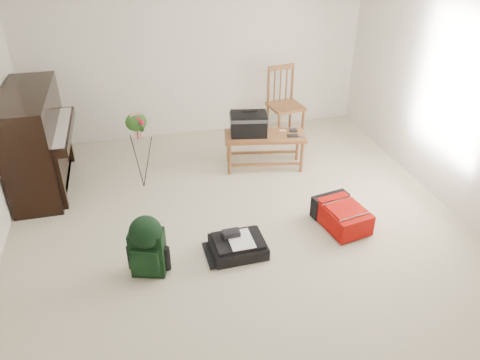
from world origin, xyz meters
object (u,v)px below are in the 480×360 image
object	(u,v)px
red_suitcase	(340,213)
flower_stand	(140,151)
bench	(254,128)
dining_chair	(285,104)
green_backpack	(147,244)
piano	(37,143)
black_duffel	(238,245)

from	to	relation	value
red_suitcase	flower_stand	bearing A→B (deg)	136.95
bench	red_suitcase	bearing A→B (deg)	-57.44
dining_chair	flower_stand	world-z (taller)	dining_chair
dining_chair	red_suitcase	bearing A→B (deg)	-101.47
green_backpack	dining_chair	bearing A→B (deg)	66.19
piano	dining_chair	size ratio (longest dim) A/B	1.41
dining_chair	red_suitcase	xyz separation A→B (m)	(-0.11, -2.34, -0.38)
bench	green_backpack	bearing A→B (deg)	-120.18
black_duffel	green_backpack	size ratio (longest dim) A/B	0.87
red_suitcase	bench	bearing A→B (deg)	101.56
piano	dining_chair	bearing A→B (deg)	11.20
piano	bench	bearing A→B (deg)	-3.79
dining_chair	bench	bearing A→B (deg)	-138.67
green_backpack	piano	bearing A→B (deg)	137.16
bench	dining_chair	xyz separation A→B (m)	(0.72, 0.85, -0.06)
piano	flower_stand	size ratio (longest dim) A/B	1.45
flower_stand	bench	bearing A→B (deg)	1.76
piano	black_duffel	bearing A→B (deg)	-42.17
green_backpack	flower_stand	distance (m)	1.64
piano	black_duffel	size ratio (longest dim) A/B	2.66
green_backpack	bench	bearing A→B (deg)	65.97
piano	black_duffel	world-z (taller)	piano
black_duffel	green_backpack	distance (m)	0.95
black_duffel	flower_stand	bearing A→B (deg)	117.72
bench	dining_chair	distance (m)	1.12
dining_chair	red_suitcase	world-z (taller)	dining_chair
bench	dining_chair	bearing A→B (deg)	60.49
flower_stand	dining_chair	bearing A→B (deg)	20.47
bench	red_suitcase	world-z (taller)	bench
dining_chair	black_duffel	distance (m)	2.92
dining_chair	flower_stand	distance (m)	2.43
green_backpack	flower_stand	bearing A→B (deg)	105.06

